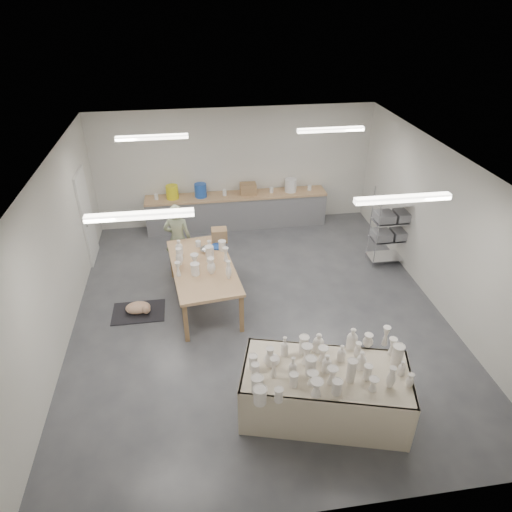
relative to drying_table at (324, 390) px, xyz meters
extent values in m
plane|color=#424449|center=(-0.57, 2.54, -0.46)|extent=(8.00, 8.00, 0.00)
cube|color=white|center=(-0.57, 2.54, 2.53)|extent=(7.00, 8.00, 0.02)
cube|color=silver|center=(-0.57, 6.54, 1.04)|extent=(7.00, 0.02, 3.00)
cube|color=silver|center=(-0.57, -1.46, 1.04)|extent=(7.00, 0.02, 3.00)
cube|color=silver|center=(-4.07, 2.54, 1.04)|extent=(0.02, 8.00, 3.00)
cube|color=silver|center=(2.93, 2.54, 1.04)|extent=(0.02, 8.00, 3.00)
cube|color=white|center=(-4.04, 5.14, 0.59)|extent=(0.05, 0.90, 2.10)
cube|color=white|center=(-2.37, 1.04, 2.48)|extent=(1.40, 0.12, 0.08)
cube|color=white|center=(1.23, 1.04, 2.48)|extent=(1.40, 0.12, 0.08)
cube|color=white|center=(-2.37, 4.54, 2.48)|extent=(1.40, 0.12, 0.08)
cube|color=white|center=(1.23, 4.54, 2.48)|extent=(1.40, 0.12, 0.08)
cube|color=#AA7C53|center=(-0.57, 6.22, 0.41)|extent=(4.60, 0.60, 0.06)
cube|color=slate|center=(-0.57, 6.22, -0.04)|extent=(4.60, 0.55, 0.84)
cylinder|color=yellow|center=(-2.17, 6.22, 0.61)|extent=(0.30, 0.30, 0.34)
cylinder|color=#2150B4|center=(-1.47, 6.22, 0.61)|extent=(0.30, 0.30, 0.34)
cylinder|color=white|center=(0.83, 6.22, 0.61)|extent=(0.30, 0.30, 0.34)
cube|color=#9A714A|center=(-0.27, 6.22, 0.58)|extent=(0.40, 0.30, 0.28)
cylinder|color=white|center=(-2.57, 6.22, 0.51)|extent=(0.10, 0.10, 0.14)
cylinder|color=white|center=(-0.87, 6.22, 0.51)|extent=(0.10, 0.10, 0.14)
cylinder|color=white|center=(0.33, 6.22, 0.51)|extent=(0.10, 0.10, 0.14)
cylinder|color=white|center=(1.33, 6.22, 0.51)|extent=(0.10, 0.10, 0.14)
cylinder|color=silver|center=(2.21, 3.72, 0.44)|extent=(0.02, 0.02, 1.80)
cylinder|color=silver|center=(3.05, 3.72, 0.44)|extent=(0.02, 0.02, 1.80)
cylinder|color=silver|center=(2.21, 4.16, 0.44)|extent=(0.02, 0.02, 1.80)
cylinder|color=silver|center=(3.05, 4.16, 0.44)|extent=(0.02, 0.02, 1.80)
cube|color=silver|center=(2.63, 3.94, -0.31)|extent=(0.88, 0.48, 0.02)
cube|color=silver|center=(2.63, 3.94, 0.14)|extent=(0.88, 0.48, 0.02)
cube|color=silver|center=(2.63, 3.94, 0.59)|extent=(0.88, 0.48, 0.02)
cube|color=silver|center=(2.63, 3.94, 1.04)|extent=(0.88, 0.48, 0.02)
cube|color=slate|center=(2.41, 3.94, 0.26)|extent=(0.38, 0.42, 0.18)
cube|color=slate|center=(2.85, 3.94, 0.26)|extent=(0.38, 0.42, 0.18)
cube|color=slate|center=(2.41, 3.94, 0.71)|extent=(0.38, 0.42, 0.18)
cube|color=slate|center=(2.85, 3.94, 0.71)|extent=(0.38, 0.42, 0.18)
cube|color=olive|center=(0.00, 0.00, -0.09)|extent=(2.29, 1.49, 0.73)
cube|color=beige|center=(0.00, 0.00, 0.36)|extent=(2.59, 1.72, 0.03)
cube|color=beige|center=(0.00, -0.54, -0.04)|extent=(2.30, 0.66, 0.83)
cube|color=beige|center=(0.00, 0.54, -0.04)|extent=(2.30, 0.66, 0.83)
cube|color=#AA7C53|center=(-1.59, 3.02, 0.37)|extent=(1.41, 2.41, 0.06)
cube|color=olive|center=(-2.09, 1.95, -0.06)|extent=(0.08, 0.08, 0.80)
cube|color=olive|center=(-1.09, 1.95, -0.06)|extent=(0.08, 0.08, 0.80)
cube|color=olive|center=(-2.09, 4.10, -0.06)|extent=(0.08, 0.08, 0.80)
cube|color=olive|center=(-1.09, 4.10, -0.06)|extent=(0.08, 0.08, 0.80)
ellipsoid|color=silver|center=(-1.49, 3.55, 0.45)|extent=(0.26, 0.26, 0.12)
cylinder|color=#2150B4|center=(-1.26, 3.69, 0.42)|extent=(0.26, 0.26, 0.03)
cylinder|color=white|center=(-1.64, 3.78, 0.46)|extent=(0.11, 0.11, 0.12)
cube|color=#9A714A|center=(-1.19, 3.94, 0.54)|extent=(0.32, 0.26, 0.28)
cube|color=black|center=(-2.89, 2.85, -0.45)|extent=(1.00, 0.70, 0.02)
ellipsoid|color=white|center=(-2.89, 2.85, -0.33)|extent=(0.49, 0.35, 0.20)
sphere|color=white|center=(-2.73, 2.74, -0.32)|extent=(0.17, 0.17, 0.17)
imported|color=#99A680|center=(-2.06, 4.28, 0.34)|extent=(0.63, 0.46, 1.60)
cylinder|color=red|center=(-2.06, 4.55, -0.13)|extent=(0.44, 0.44, 0.04)
cylinder|color=silver|center=(-1.92, 4.52, -0.30)|extent=(0.02, 0.02, 0.31)
cylinder|color=silver|center=(-2.11, 4.70, -0.30)|extent=(0.02, 0.02, 0.31)
cylinder|color=silver|center=(-2.17, 4.44, -0.30)|extent=(0.02, 0.02, 0.31)
camera|label=1|loc=(-1.67, -4.46, 5.08)|focal=32.00mm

